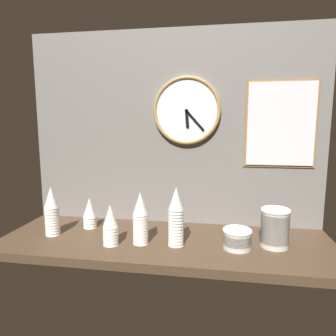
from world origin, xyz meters
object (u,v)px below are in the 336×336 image
at_px(cup_stack_far_left, 52,211).
at_px(wall_clock, 187,111).
at_px(cup_stack_center, 140,218).
at_px(bowl_stack_far_right, 275,227).
at_px(bowl_stack_right, 237,238).
at_px(menu_board, 281,124).
at_px(cup_stack_center_left, 110,225).
at_px(cup_stack_center_right, 176,216).
at_px(cup_stack_left, 90,213).

relative_size(cup_stack_far_left, wall_clock, 0.68).
distance_m(cup_stack_center, bowl_stack_far_right, 0.61).
height_order(bowl_stack_right, menu_board, menu_board).
bearing_deg(menu_board, bowl_stack_far_right, -101.38).
distance_m(cup_stack_far_left, bowl_stack_far_right, 1.08).
bearing_deg(bowl_stack_right, cup_stack_far_left, 178.58).
xyz_separation_m(wall_clock, menu_board, (0.48, 0.01, -0.07)).
distance_m(cup_stack_center_left, wall_clock, 0.70).
bearing_deg(menu_board, cup_stack_center_right, -147.73).
bearing_deg(menu_board, bowl_stack_right, -125.80).
relative_size(bowl_stack_right, bowl_stack_far_right, 0.74).
relative_size(cup_stack_left, wall_clock, 0.45).
distance_m(cup_stack_left, wall_clock, 0.75).
bearing_deg(cup_stack_center_right, cup_stack_center, -177.64).
bearing_deg(bowl_stack_right, menu_board, 54.20).
xyz_separation_m(cup_stack_center, cup_stack_center_left, (-0.13, -0.04, -0.03)).
xyz_separation_m(cup_stack_left, cup_stack_center, (0.32, -0.17, 0.04)).
height_order(cup_stack_center_right, bowl_stack_right, cup_stack_center_right).
height_order(cup_stack_left, cup_stack_center_right, cup_stack_center_right).
bearing_deg(cup_stack_far_left, cup_stack_left, 42.66).
bearing_deg(cup_stack_center, cup_stack_center_left, -164.58).
relative_size(cup_stack_center_right, bowl_stack_far_right, 1.53).
bearing_deg(cup_stack_center, cup_stack_left, 152.73).
distance_m(cup_stack_left, cup_stack_center, 0.37).
bearing_deg(cup_stack_center_right, bowl_stack_right, 1.52).
xyz_separation_m(cup_stack_center, menu_board, (0.66, 0.32, 0.43)).
bearing_deg(bowl_stack_far_right, cup_stack_center, -174.05).
height_order(cup_stack_center_right, bowl_stack_far_right, cup_stack_center_right).
relative_size(cup_stack_left, bowl_stack_right, 1.24).
height_order(cup_stack_far_left, bowl_stack_far_right, cup_stack_far_left).
distance_m(cup_stack_left, cup_stack_center_left, 0.28).
bearing_deg(cup_stack_left, cup_stack_center_left, -46.79).
height_order(bowl_stack_far_right, menu_board, menu_board).
bearing_deg(cup_stack_left, cup_stack_center, -27.27).
bearing_deg(cup_stack_far_left, cup_stack_center_right, -2.70).
distance_m(cup_stack_far_left, bowl_stack_right, 0.91).
height_order(wall_clock, menu_board, wall_clock).
distance_m(cup_stack_center_left, bowl_stack_right, 0.58).
xyz_separation_m(cup_stack_left, bowl_stack_far_right, (0.93, -0.10, 0.01)).
xyz_separation_m(cup_stack_center_left, cup_stack_far_left, (-0.33, 0.07, 0.03)).
bearing_deg(bowl_stack_far_right, cup_stack_far_left, -178.56).
bearing_deg(cup_stack_center_left, cup_stack_center_right, 8.29).
relative_size(wall_clock, menu_board, 0.81).
bearing_deg(bowl_stack_far_right, bowl_stack_right, -163.68).
bearing_deg(cup_stack_center_left, bowl_stack_far_right, 7.69).
xyz_separation_m(cup_stack_center, cup_stack_far_left, (-0.47, 0.04, 0.00)).
xyz_separation_m(cup_stack_center_right, bowl_stack_far_right, (0.44, 0.06, -0.04)).
distance_m(cup_stack_center, cup_stack_far_left, 0.47).
distance_m(bowl_stack_right, menu_board, 0.63).
height_order(cup_stack_center_right, wall_clock, wall_clock).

